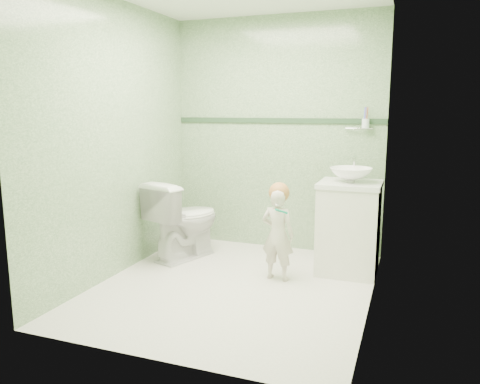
% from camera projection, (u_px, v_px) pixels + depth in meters
% --- Properties ---
extents(ground, '(2.50, 2.50, 0.00)m').
position_uv_depth(ground, '(234.00, 286.00, 3.92)').
color(ground, beige).
rests_on(ground, ground).
extents(room_shell, '(2.50, 2.54, 2.40)m').
position_uv_depth(room_shell, '(233.00, 143.00, 3.71)').
color(room_shell, gray).
rests_on(room_shell, ground).
extents(trim_stripe, '(2.20, 0.02, 0.05)m').
position_uv_depth(trim_stripe, '(276.00, 120.00, 4.82)').
color(trim_stripe, '#29442B').
rests_on(trim_stripe, room_shell).
extents(vanity, '(0.52, 0.50, 0.80)m').
position_uv_depth(vanity, '(349.00, 229.00, 4.21)').
color(vanity, white).
rests_on(vanity, ground).
extents(counter, '(0.54, 0.52, 0.04)m').
position_uv_depth(counter, '(350.00, 184.00, 4.14)').
color(counter, white).
rests_on(counter, vanity).
extents(basin, '(0.37, 0.37, 0.13)m').
position_uv_depth(basin, '(351.00, 175.00, 4.12)').
color(basin, white).
rests_on(basin, counter).
extents(faucet, '(0.03, 0.13, 0.18)m').
position_uv_depth(faucet, '(354.00, 164.00, 4.28)').
color(faucet, silver).
rests_on(faucet, counter).
extents(cup_holder, '(0.26, 0.07, 0.21)m').
position_uv_depth(cup_holder, '(365.00, 123.00, 4.47)').
color(cup_holder, silver).
rests_on(cup_holder, room_shell).
extents(toilet, '(0.67, 0.87, 0.78)m').
position_uv_depth(toilet, '(184.00, 219.00, 4.62)').
color(toilet, white).
rests_on(toilet, ground).
extents(toddler, '(0.31, 0.22, 0.80)m').
position_uv_depth(toddler, '(278.00, 235.00, 4.02)').
color(toddler, beige).
rests_on(toddler, ground).
extents(hair_cap, '(0.18, 0.18, 0.18)m').
position_uv_depth(hair_cap, '(279.00, 193.00, 3.98)').
color(hair_cap, '#B2733A').
rests_on(hair_cap, toddler).
extents(teal_toothbrush, '(0.11, 0.13, 0.08)m').
position_uv_depth(teal_toothbrush, '(281.00, 211.00, 3.84)').
color(teal_toothbrush, '#0A9671').
rests_on(teal_toothbrush, toddler).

